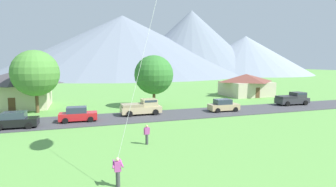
{
  "coord_description": "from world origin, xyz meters",
  "views": [
    {
      "loc": [
        -7.75,
        -5.56,
        6.89
      ],
      "look_at": [
        -0.32,
        16.68,
        4.12
      ],
      "focal_mm": 28.61,
      "sensor_mm": 36.0,
      "label": 1
    }
  ],
  "objects_px": {
    "house_leftmost": "(17,89)",
    "tree_left_of_center": "(154,75)",
    "house_left_center": "(246,84)",
    "watcher_person": "(147,134)",
    "pickup_truck_sand_east_side": "(142,107)",
    "parked_car_red_mid_east": "(78,114)",
    "tree_near_left": "(35,73)",
    "parked_car_black_west_end": "(16,120)",
    "pickup_truck_charcoal_west_side": "(293,99)",
    "parked_car_tan_mid_west": "(223,106)"
  },
  "relations": [
    {
      "from": "parked_car_tan_mid_west",
      "to": "pickup_truck_charcoal_west_side",
      "type": "relative_size",
      "value": 0.81
    },
    {
      "from": "parked_car_red_mid_east",
      "to": "pickup_truck_charcoal_west_side",
      "type": "bearing_deg",
      "value": 3.16
    },
    {
      "from": "parked_car_red_mid_east",
      "to": "tree_near_left",
      "type": "bearing_deg",
      "value": 124.29
    },
    {
      "from": "tree_near_left",
      "to": "parked_car_black_west_end",
      "type": "relative_size",
      "value": 2.0
    },
    {
      "from": "tree_left_of_center",
      "to": "parked_car_red_mid_east",
      "type": "relative_size",
      "value": 1.86
    },
    {
      "from": "tree_left_of_center",
      "to": "parked_car_tan_mid_west",
      "type": "xyz_separation_m",
      "value": [
        8.18,
        -6.59,
        -4.1
      ]
    },
    {
      "from": "tree_near_left",
      "to": "parked_car_black_west_end",
      "type": "xyz_separation_m",
      "value": [
        -0.87,
        -8.95,
        -4.53
      ]
    },
    {
      "from": "watcher_person",
      "to": "pickup_truck_charcoal_west_side",
      "type": "bearing_deg",
      "value": 24.89
    },
    {
      "from": "house_leftmost",
      "to": "pickup_truck_charcoal_west_side",
      "type": "relative_size",
      "value": 1.82
    },
    {
      "from": "house_left_center",
      "to": "pickup_truck_charcoal_west_side",
      "type": "height_order",
      "value": "house_left_center"
    },
    {
      "from": "house_left_center",
      "to": "parked_car_red_mid_east",
      "type": "relative_size",
      "value": 2.19
    },
    {
      "from": "pickup_truck_sand_east_side",
      "to": "watcher_person",
      "type": "distance_m",
      "value": 12.62
    },
    {
      "from": "tree_left_of_center",
      "to": "pickup_truck_charcoal_west_side",
      "type": "xyz_separation_m",
      "value": [
        21.64,
        -5.1,
        -3.9
      ]
    },
    {
      "from": "parked_car_tan_mid_west",
      "to": "pickup_truck_sand_east_side",
      "type": "distance_m",
      "value": 11.36
    },
    {
      "from": "house_left_center",
      "to": "pickup_truck_sand_east_side",
      "type": "bearing_deg",
      "value": -152.03
    },
    {
      "from": "house_left_center",
      "to": "parked_car_tan_mid_west",
      "type": "bearing_deg",
      "value": -133.23
    },
    {
      "from": "pickup_truck_sand_east_side",
      "to": "watcher_person",
      "type": "bearing_deg",
      "value": -101.11
    },
    {
      "from": "tree_left_of_center",
      "to": "parked_car_red_mid_east",
      "type": "xyz_separation_m",
      "value": [
        -11.03,
        -6.91,
        -4.1
      ]
    },
    {
      "from": "parked_car_red_mid_east",
      "to": "watcher_person",
      "type": "distance_m",
      "value": 12.12
    },
    {
      "from": "tree_near_left",
      "to": "parked_car_tan_mid_west",
      "type": "relative_size",
      "value": 2.0
    },
    {
      "from": "house_leftmost",
      "to": "tree_left_of_center",
      "type": "distance_m",
      "value": 20.73
    },
    {
      "from": "tree_left_of_center",
      "to": "parked_car_tan_mid_west",
      "type": "distance_m",
      "value": 11.27
    },
    {
      "from": "parked_car_tan_mid_west",
      "to": "tree_left_of_center",
      "type": "bearing_deg",
      "value": 141.15
    },
    {
      "from": "tree_near_left",
      "to": "pickup_truck_charcoal_west_side",
      "type": "distance_m",
      "value": 38.63
    },
    {
      "from": "parked_car_black_west_end",
      "to": "pickup_truck_charcoal_west_side",
      "type": "bearing_deg",
      "value": 4.49
    },
    {
      "from": "parked_car_tan_mid_west",
      "to": "pickup_truck_charcoal_west_side",
      "type": "bearing_deg",
      "value": 6.29
    },
    {
      "from": "house_left_center",
      "to": "watcher_person",
      "type": "distance_m",
      "value": 37.46
    },
    {
      "from": "house_left_center",
      "to": "tree_left_of_center",
      "type": "relative_size",
      "value": 1.18
    },
    {
      "from": "house_left_center",
      "to": "tree_near_left",
      "type": "xyz_separation_m",
      "value": [
        -38.07,
        -7.08,
        3.09
      ]
    },
    {
      "from": "tree_left_of_center",
      "to": "watcher_person",
      "type": "bearing_deg",
      "value": -107.37
    },
    {
      "from": "house_left_center",
      "to": "tree_left_of_center",
      "type": "height_order",
      "value": "tree_left_of_center"
    },
    {
      "from": "parked_car_black_west_end",
      "to": "parked_car_red_mid_east",
      "type": "distance_m",
      "value": 6.26
    },
    {
      "from": "tree_near_left",
      "to": "tree_left_of_center",
      "type": "distance_m",
      "value": 16.31
    },
    {
      "from": "house_left_center",
      "to": "pickup_truck_sand_east_side",
      "type": "height_order",
      "value": "house_left_center"
    },
    {
      "from": "house_leftmost",
      "to": "parked_car_black_west_end",
      "type": "relative_size",
      "value": 2.25
    },
    {
      "from": "parked_car_black_west_end",
      "to": "parked_car_red_mid_east",
      "type": "xyz_separation_m",
      "value": [
        6.13,
        1.24,
        0.0
      ]
    },
    {
      "from": "tree_left_of_center",
      "to": "parked_car_red_mid_east",
      "type": "bearing_deg",
      "value": -147.94
    },
    {
      "from": "parked_car_red_mid_east",
      "to": "house_left_center",
      "type": "bearing_deg",
      "value": 24.26
    },
    {
      "from": "parked_car_tan_mid_west",
      "to": "pickup_truck_charcoal_west_side",
      "type": "xyz_separation_m",
      "value": [
        13.46,
        1.48,
        0.19
      ]
    },
    {
      "from": "pickup_truck_sand_east_side",
      "to": "tree_left_of_center",
      "type": "bearing_deg",
      "value": 59.77
    },
    {
      "from": "house_left_center",
      "to": "tree_left_of_center",
      "type": "distance_m",
      "value": 23.31
    },
    {
      "from": "tree_left_of_center",
      "to": "parked_car_tan_mid_west",
      "type": "relative_size",
      "value": 1.86
    },
    {
      "from": "house_leftmost",
      "to": "pickup_truck_sand_east_side",
      "type": "distance_m",
      "value": 20.29
    },
    {
      "from": "pickup_truck_charcoal_west_side",
      "to": "watcher_person",
      "type": "bearing_deg",
      "value": -155.11
    },
    {
      "from": "house_left_center",
      "to": "pickup_truck_charcoal_west_side",
      "type": "bearing_deg",
      "value": -90.62
    },
    {
      "from": "tree_near_left",
      "to": "pickup_truck_charcoal_west_side",
      "type": "relative_size",
      "value": 1.61
    },
    {
      "from": "house_left_center",
      "to": "watcher_person",
      "type": "bearing_deg",
      "value": -136.87
    },
    {
      "from": "pickup_truck_sand_east_side",
      "to": "watcher_person",
      "type": "relative_size",
      "value": 3.12
    },
    {
      "from": "house_left_center",
      "to": "watcher_person",
      "type": "relative_size",
      "value": 5.56
    },
    {
      "from": "parked_car_black_west_end",
      "to": "pickup_truck_charcoal_west_side",
      "type": "distance_m",
      "value": 38.92
    }
  ]
}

